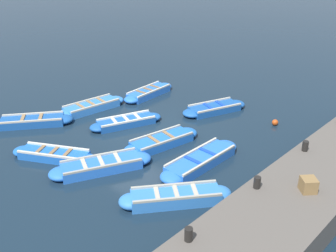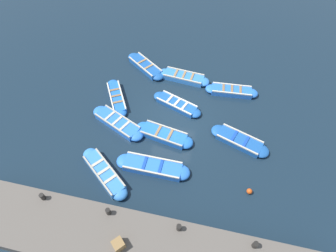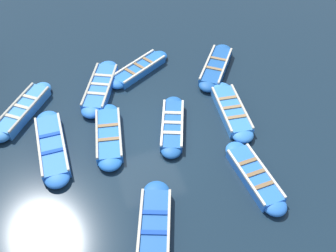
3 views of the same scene
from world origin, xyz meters
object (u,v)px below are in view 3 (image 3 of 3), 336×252
boat_end_of_row (172,125)px  boat_tucked (254,176)px  boat_alongside (109,135)px  boat_near_quay (216,67)px  boat_mid_row (139,69)px  boat_far_corner (231,111)px  boat_drifting (100,88)px  boat_bow_out (155,225)px  boat_outer_left (23,110)px  boat_stern_in (52,146)px

boat_end_of_row → boat_tucked: (1.82, -3.11, 0.02)m
boat_end_of_row → boat_tucked: bearing=-59.7°
boat_alongside → boat_near_quay: bearing=25.4°
boat_end_of_row → boat_mid_row: size_ratio=1.02×
boat_far_corner → boat_near_quay: bearing=79.0°
boat_drifting → boat_tucked: (3.94, -6.09, -0.01)m
boat_tucked → boat_near_quay: bearing=79.0°
boat_end_of_row → boat_mid_row: bearing=94.0°
boat_end_of_row → boat_bow_out: (-1.86, -3.79, 0.00)m
boat_near_quay → boat_outer_left: 8.21m
boat_far_corner → boat_near_quay: (0.54, 2.75, -0.00)m
boat_mid_row → boat_far_corner: (2.68, -3.67, 0.01)m
boat_drifting → boat_near_quay: bearing=-2.4°
boat_end_of_row → boat_drifting: 3.66m
boat_stern_in → boat_end_of_row: bearing=-4.4°
boat_alongside → boat_near_quay: size_ratio=1.06×
boat_alongside → boat_mid_row: size_ratio=1.07×
boat_mid_row → boat_near_quay: bearing=-16.1°
boat_outer_left → boat_bow_out: bearing=-62.0°
boat_far_corner → boat_bow_out: bearing=-138.3°
boat_end_of_row → boat_outer_left: 5.85m
boat_mid_row → boat_far_corner: bearing=-53.9°
boat_end_of_row → boat_stern_in: 4.42m
boat_alongside → boat_mid_row: bearing=58.5°
boat_stern_in → boat_alongside: bearing=-2.9°
boat_outer_left → boat_tucked: boat_outer_left is taller
boat_near_quay → boat_stern_in: bearing=-161.7°
boat_far_corner → boat_outer_left: size_ratio=1.09×
boat_end_of_row → boat_bow_out: boat_bow_out is taller
boat_bow_out → boat_mid_row: bearing=77.9°
boat_alongside → boat_stern_in: bearing=177.1°
boat_stern_in → boat_mid_row: bearing=39.0°
boat_drifting → boat_far_corner: bearing=-33.0°
boat_drifting → boat_stern_in: 3.49m
boat_outer_left → boat_near_quay: bearing=1.4°
boat_near_quay → boat_stern_in: boat_stern_in is taller
boat_stern_in → boat_far_corner: bearing=-2.6°
boat_drifting → boat_stern_in: (-2.28, -2.64, 0.00)m
boat_drifting → boat_tucked: 7.26m
boat_end_of_row → boat_near_quay: size_ratio=1.00×
boat_end_of_row → boat_drifting: bearing=125.5°
boat_bow_out → boat_stern_in: bearing=121.6°
boat_end_of_row → boat_bow_out: size_ratio=0.97×
boat_alongside → boat_drifting: (0.25, 2.74, 0.01)m
boat_far_corner → boat_stern_in: size_ratio=0.93×
boat_near_quay → boat_drifting: size_ratio=0.90×
boat_alongside → boat_tucked: 5.36m
boat_mid_row → boat_tucked: bearing=-73.0°
boat_mid_row → boat_far_corner: size_ratio=0.91×
boat_alongside → boat_near_quay: boat_near_quay is taller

